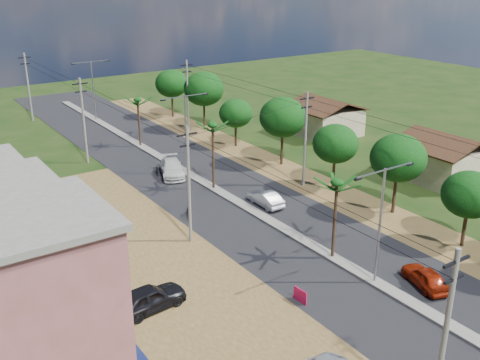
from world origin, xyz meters
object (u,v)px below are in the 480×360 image
(car_white_far, at_px, (172,169))
(roadside_sign, at_px, (300,296))
(car_parked_dark, at_px, (149,299))
(car_red_near, at_px, (425,278))
(car_silver_mid, at_px, (265,199))

(car_white_far, xyz_separation_m, roadside_sign, (-4.00, -24.40, -0.30))
(car_parked_dark, xyz_separation_m, roadside_sign, (8.04, -4.49, -0.33))
(car_red_near, height_order, car_parked_dark, car_parked_dark)
(car_parked_dark, relative_size, roadside_sign, 4.15)
(roadside_sign, bearing_deg, car_white_far, 76.87)
(roadside_sign, bearing_deg, car_silver_mid, 57.64)
(car_red_near, xyz_separation_m, roadside_sign, (-7.87, 3.14, -0.19))
(car_silver_mid, distance_m, car_parked_dark, 17.55)
(car_white_far, height_order, car_parked_dark, car_parked_dark)
(car_red_near, height_order, car_white_far, car_white_far)
(car_silver_mid, xyz_separation_m, roadside_sign, (-7.18, -13.21, -0.19))
(car_red_near, relative_size, car_parked_dark, 0.82)
(car_silver_mid, relative_size, car_white_far, 0.75)
(car_red_near, height_order, car_silver_mid, car_red_near)
(roadside_sign, bearing_deg, car_red_near, -25.58)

